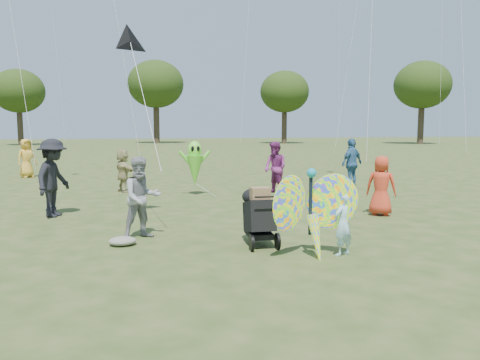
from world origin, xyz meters
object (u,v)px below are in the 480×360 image
crowd_j (194,155)px  crowd_c (352,163)px  adult_man (142,198)px  crowd_g (27,158)px  alien_kite (195,165)px  child_girl (343,224)px  butterfly_kite (313,213)px  jogging_stroller (258,212)px  crowd_d (123,170)px  crowd_a (381,186)px  crowd_e (275,168)px  crowd_b (53,178)px

crowd_j → crowd_c: bearing=39.5°
adult_man → crowd_g: bearing=90.9°
crowd_j → alien_kite: size_ratio=0.82×
child_girl → butterfly_kite: bearing=-25.8°
jogging_stroller → butterfly_kite: butterfly_kite is taller
adult_man → crowd_g: 13.21m
crowd_d → alien_kite: size_ratio=0.83×
crowd_j → jogging_stroller: size_ratio=1.31×
crowd_j → alien_kite: bearing=5.9°
adult_man → crowd_d: size_ratio=1.11×
adult_man → butterfly_kite: size_ratio=0.93×
adult_man → butterfly_kite: 3.42m
butterfly_kite → crowd_j: bearing=88.0°
crowd_a → butterfly_kite: (-3.12, -3.08, 0.01)m
adult_man → crowd_a: bearing=-8.7°
child_girl → crowd_g: crowd_g is taller
crowd_c → crowd_d: (-7.88, 0.99, -0.16)m
crowd_a → crowd_e: size_ratio=0.87×
crowd_a → crowd_b: 8.02m
crowd_e → alien_kite: bearing=-118.9°
crowd_d → alien_kite: 2.61m
crowd_b → crowd_d: 4.36m
crowd_a → crowd_d: bearing=-7.3°
crowd_b → alien_kite: size_ratio=1.09×
crowd_j → child_girl: bearing=14.3°
butterfly_kite → alien_kite: bearing=96.3°
crowd_b → crowd_e: 6.85m
crowd_c → crowd_j: 10.04m
crowd_a → crowd_e: crowd_e is taller
adult_man → crowd_g: size_ratio=0.96×
crowd_b → butterfly_kite: bearing=-114.3°
crowd_j → crowd_g: bearing=-57.9°
adult_man → crowd_a: size_ratio=1.09×
adult_man → crowd_a: adult_man is taller
crowd_b → butterfly_kite: size_ratio=1.09×
child_girl → crowd_a: crowd_a is taller
crowd_a → adult_man: bearing=45.8°
crowd_j → crowd_a: bearing=24.7°
crowd_e → crowd_g: crowd_e is taller
crowd_j → crowd_e: bearing=21.2°
crowd_c → crowd_j: size_ratio=1.24×
child_girl → crowd_b: 7.19m
crowd_g → crowd_b: bearing=-114.3°
adult_man → jogging_stroller: bearing=-45.9°
crowd_c → alien_kite: 5.69m
crowd_c → crowd_e: (-3.09, -0.70, -0.03)m
crowd_c → crowd_b: bearing=-8.5°
butterfly_kite → child_girl: bearing=-2.2°
crowd_b → adult_man: bearing=-122.7°
jogging_stroller → child_girl: bearing=-37.2°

